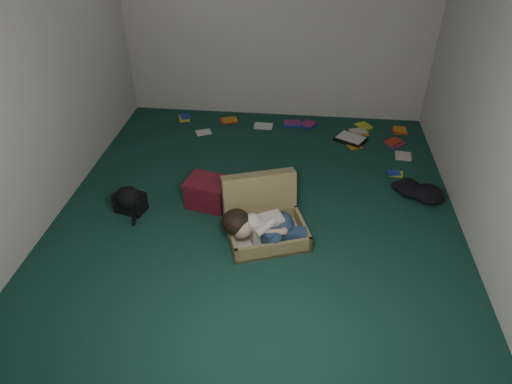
# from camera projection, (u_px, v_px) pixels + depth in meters

# --- Properties ---
(floor) EXTENTS (4.50, 4.50, 0.00)m
(floor) POSITION_uv_depth(u_px,v_px,m) (258.00, 211.00, 4.64)
(floor) COLOR #153D32
(floor) RESTS_ON ground
(wall_back) EXTENTS (4.50, 0.00, 4.50)m
(wall_back) POSITION_uv_depth(u_px,v_px,m) (277.00, 19.00, 5.70)
(wall_back) COLOR silver
(wall_back) RESTS_ON ground
(wall_front) EXTENTS (4.50, 0.00, 4.50)m
(wall_front) POSITION_uv_depth(u_px,v_px,m) (206.00, 290.00, 2.07)
(wall_front) COLOR silver
(wall_front) RESTS_ON ground
(wall_left) EXTENTS (0.00, 4.50, 4.50)m
(wall_left) POSITION_uv_depth(u_px,v_px,m) (35.00, 82.00, 4.06)
(wall_left) COLOR silver
(wall_left) RESTS_ON ground
(wall_right) EXTENTS (0.00, 4.50, 4.50)m
(wall_right) POSITION_uv_depth(u_px,v_px,m) (502.00, 102.00, 3.71)
(wall_right) COLOR silver
(wall_right) RESTS_ON ground
(suitcase) EXTENTS (0.90, 0.89, 0.52)m
(suitcase) POSITION_uv_depth(u_px,v_px,m) (264.00, 218.00, 4.31)
(suitcase) COLOR #917F50
(suitcase) RESTS_ON floor
(person) EXTENTS (0.79, 0.40, 0.32)m
(person) POSITION_uv_depth(u_px,v_px,m) (263.00, 227.00, 4.14)
(person) COLOR silver
(person) RESTS_ON suitcase
(maroon_bin) EXTENTS (0.48, 0.42, 0.29)m
(maroon_bin) POSITION_uv_depth(u_px,v_px,m) (208.00, 192.00, 4.66)
(maroon_bin) COLOR maroon
(maroon_bin) RESTS_ON floor
(backpack) EXTENTS (0.42, 0.37, 0.22)m
(backpack) POSITION_uv_depth(u_px,v_px,m) (130.00, 202.00, 4.60)
(backpack) COLOR black
(backpack) RESTS_ON floor
(clothing_pile) EXTENTS (0.42, 0.35, 0.13)m
(clothing_pile) POSITION_uv_depth(u_px,v_px,m) (422.00, 192.00, 4.80)
(clothing_pile) COLOR black
(clothing_pile) RESTS_ON floor
(paper_tray) EXTENTS (0.45, 0.41, 0.05)m
(paper_tray) POSITION_uv_depth(u_px,v_px,m) (351.00, 139.00, 5.82)
(paper_tray) COLOR black
(paper_tray) RESTS_ON floor
(book_scatter) EXTENTS (3.14, 1.60, 0.02)m
(book_scatter) POSITION_uv_depth(u_px,v_px,m) (323.00, 138.00, 5.88)
(book_scatter) COLOR #C1D425
(book_scatter) RESTS_ON floor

